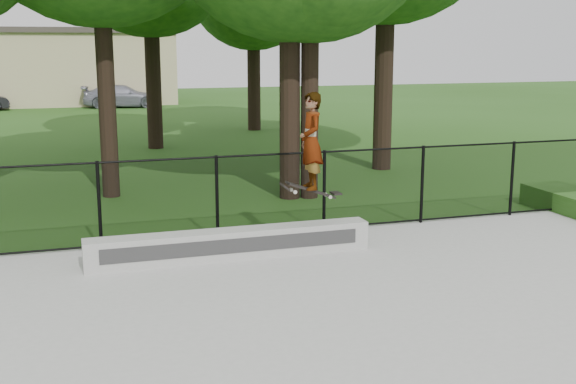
% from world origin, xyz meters
% --- Properties ---
extents(grind_ledge, '(4.61, 0.40, 0.47)m').
position_xyz_m(grind_ledge, '(-0.04, 4.70, 0.30)').
color(grind_ledge, '#AEAFAA').
rests_on(grind_ledge, concrete_slab).
extents(car_c, '(4.09, 2.27, 1.22)m').
position_xyz_m(car_c, '(0.84, 34.27, 0.61)').
color(car_c, gray).
rests_on(car_c, ground).
extents(skater_airborne, '(0.80, 0.58, 1.77)m').
position_xyz_m(skater_airborne, '(1.27, 4.58, 1.89)').
color(skater_airborne, black).
rests_on(skater_airborne, ground).
extents(chainlink_fence, '(16.06, 0.06, 1.50)m').
position_xyz_m(chainlink_fence, '(0.00, 5.90, 0.81)').
color(chainlink_fence, black).
rests_on(chainlink_fence, concrete_slab).
extents(distant_building, '(12.40, 6.40, 4.30)m').
position_xyz_m(distant_building, '(-2.00, 38.00, 2.16)').
color(distant_building, '#BDB485').
rests_on(distant_building, ground).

